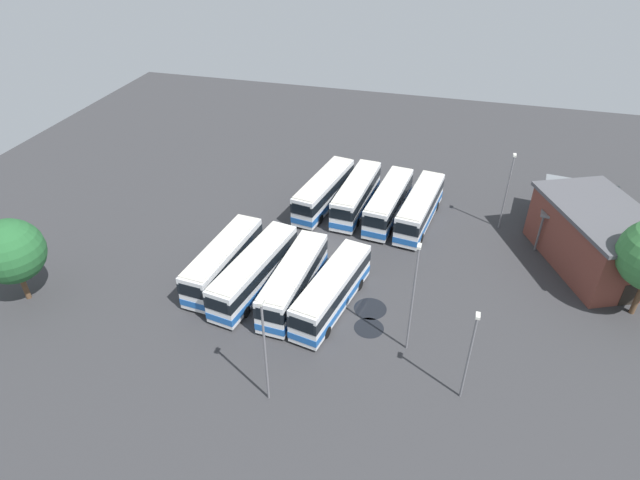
% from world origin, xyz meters
% --- Properties ---
extents(ground_plane, '(93.74, 93.74, 0.00)m').
position_xyz_m(ground_plane, '(0.00, 0.00, 0.00)').
color(ground_plane, '#333335').
extents(bus_row0_slot1, '(11.37, 4.32, 3.55)m').
position_xyz_m(bus_row0_slot1, '(-7.85, -2.53, 1.88)').
color(bus_row0_slot1, silver).
rests_on(bus_row0_slot1, ground_plane).
extents(bus_row0_slot2, '(11.00, 3.41, 3.55)m').
position_xyz_m(bus_row0_slot2, '(-7.95, 1.04, 1.88)').
color(bus_row0_slot2, silver).
rests_on(bus_row0_slot2, ground_plane).
extents(bus_row0_slot3, '(10.91, 3.72, 3.55)m').
position_xyz_m(bus_row0_slot3, '(-7.29, 4.65, 1.88)').
color(bus_row0_slot3, silver).
rests_on(bus_row0_slot3, ground_plane).
extents(bus_row0_slot4, '(11.16, 4.00, 3.55)m').
position_xyz_m(bus_row0_slot4, '(-6.97, 7.96, 1.88)').
color(bus_row0_slot4, silver).
rests_on(bus_row0_slot4, ground_plane).
extents(bus_row1_slot0, '(10.87, 3.53, 3.55)m').
position_xyz_m(bus_row1_slot0, '(6.82, -7.89, 1.88)').
color(bus_row1_slot0, silver).
rests_on(bus_row1_slot0, ground_plane).
extents(bus_row1_slot1, '(11.72, 4.34, 3.55)m').
position_xyz_m(bus_row1_slot1, '(7.52, -4.68, 1.88)').
color(bus_row1_slot1, silver).
rests_on(bus_row1_slot1, ground_plane).
extents(bus_row1_slot2, '(10.91, 3.16, 3.55)m').
position_xyz_m(bus_row1_slot2, '(7.86, -1.02, 1.88)').
color(bus_row1_slot2, silver).
rests_on(bus_row1_slot2, ground_plane).
extents(bus_row1_slot3, '(11.02, 4.54, 3.55)m').
position_xyz_m(bus_row1_slot3, '(8.30, 2.44, 1.88)').
color(bus_row1_slot3, silver).
rests_on(bus_row1_slot3, ground_plane).
extents(depot_building, '(14.54, 12.04, 5.76)m').
position_xyz_m(depot_building, '(-4.03, 24.18, 2.90)').
color(depot_building, brown).
rests_on(depot_building, ground_plane).
extents(maintenance_shelter, '(9.99, 8.22, 4.06)m').
position_xyz_m(maintenance_shelter, '(-8.86, 23.27, 3.87)').
color(maintenance_shelter, slate).
rests_on(maintenance_shelter, ground_plane).
extents(lamp_post_near_entrance, '(0.56, 0.28, 8.29)m').
position_xyz_m(lamp_post_near_entrance, '(-8.36, 16.13, 4.56)').
color(lamp_post_near_entrance, slate).
rests_on(lamp_post_near_entrance, ground_plane).
extents(lamp_post_far_corner, '(0.56, 0.28, 9.68)m').
position_xyz_m(lamp_post_far_corner, '(11.31, 9.13, 5.26)').
color(lamp_post_far_corner, slate).
rests_on(lamp_post_far_corner, ground_plane).
extents(lamp_post_mid_lot, '(0.56, 0.28, 7.64)m').
position_xyz_m(lamp_post_mid_lot, '(14.93, 13.38, 4.23)').
color(lamp_post_mid_lot, slate).
rests_on(lamp_post_mid_lot, ground_plane).
extents(lamp_post_by_building, '(0.56, 0.28, 8.86)m').
position_xyz_m(lamp_post_by_building, '(18.58, 0.50, 4.85)').
color(lamp_post_by_building, slate).
rests_on(lamp_post_by_building, ground_plane).
extents(tree_west_edge, '(5.41, 5.41, 7.62)m').
position_xyz_m(tree_west_edge, '(13.94, -23.16, 4.91)').
color(tree_west_edge, brown).
rests_on(tree_west_edge, ground_plane).
extents(puddle_near_shelter, '(2.43, 2.43, 0.01)m').
position_xyz_m(puddle_near_shelter, '(9.91, 5.94, 0.00)').
color(puddle_near_shelter, black).
rests_on(puddle_near_shelter, ground_plane).
extents(puddle_front_lane, '(2.77, 2.77, 0.01)m').
position_xyz_m(puddle_front_lane, '(7.60, 5.61, 0.00)').
color(puddle_front_lane, black).
rests_on(puddle_front_lane, ground_plane).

